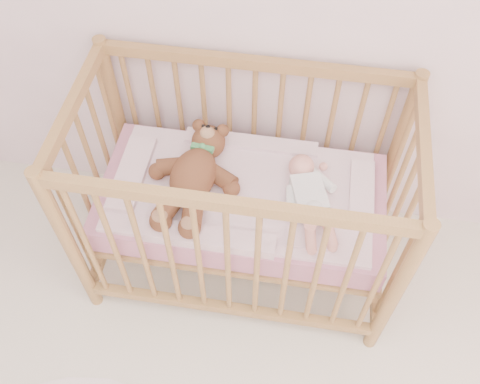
# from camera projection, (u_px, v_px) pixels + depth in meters

# --- Properties ---
(crib) EXTENTS (1.36, 0.76, 1.00)m
(crib) POSITION_uv_depth(u_px,v_px,m) (242.00, 199.00, 2.32)
(crib) COLOR #AC8149
(crib) RESTS_ON floor
(mattress) EXTENTS (1.22, 0.62, 0.13)m
(mattress) POSITION_uv_depth(u_px,v_px,m) (242.00, 201.00, 2.33)
(mattress) COLOR pink
(mattress) RESTS_ON crib
(blanket) EXTENTS (1.10, 0.58, 0.06)m
(blanket) POSITION_uv_depth(u_px,v_px,m) (242.00, 191.00, 2.27)
(blanket) COLOR #EFA4B9
(blanket) RESTS_ON mattress
(baby) EXTENTS (0.37, 0.54, 0.12)m
(baby) POSITION_uv_depth(u_px,v_px,m) (309.00, 193.00, 2.17)
(baby) COLOR silver
(baby) RESTS_ON blanket
(teddy_bear) EXTENTS (0.48, 0.63, 0.16)m
(teddy_bear) POSITION_uv_depth(u_px,v_px,m) (193.00, 176.00, 2.21)
(teddy_bear) COLOR brown
(teddy_bear) RESTS_ON blanket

